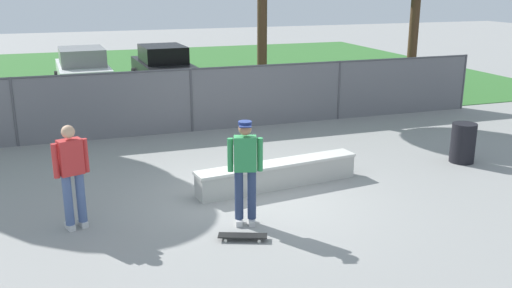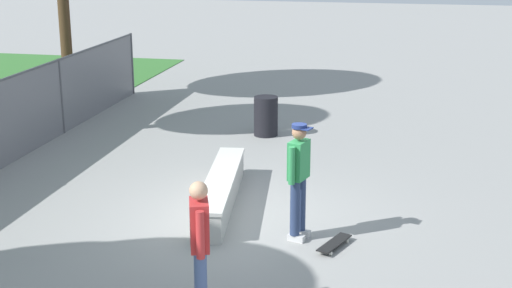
# 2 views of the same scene
# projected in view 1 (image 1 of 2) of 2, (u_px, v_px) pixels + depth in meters

# --- Properties ---
(ground_plane) EXTENTS (80.00, 80.00, 0.00)m
(ground_plane) POSITION_uv_depth(u_px,v_px,m) (253.00, 199.00, 10.78)
(ground_plane) COLOR gray
(grass_strip) EXTENTS (30.22, 20.00, 0.02)m
(grass_strip) POSITION_uv_depth(u_px,v_px,m) (142.00, 75.00, 25.01)
(grass_strip) COLOR #336B2D
(grass_strip) RESTS_ON ground
(concrete_ledge) EXTENTS (3.55, 0.92, 0.52)m
(concrete_ledge) POSITION_uv_depth(u_px,v_px,m) (278.00, 174.00, 11.38)
(concrete_ledge) COLOR #B7B5AD
(concrete_ledge) RESTS_ON ground
(skateboarder) EXTENTS (0.58, 0.37, 1.84)m
(skateboarder) POSITION_uv_depth(u_px,v_px,m) (245.00, 168.00, 9.40)
(skateboarder) COLOR beige
(skateboarder) RESTS_ON ground
(skateboard) EXTENTS (0.82, 0.48, 0.09)m
(skateboard) POSITION_uv_depth(u_px,v_px,m) (243.00, 236.00, 9.06)
(skateboard) COLOR black
(skateboard) RESTS_ON ground
(chainlink_fence) EXTENTS (18.29, 0.07, 1.78)m
(chainlink_fence) POSITION_uv_depth(u_px,v_px,m) (191.00, 97.00, 15.38)
(chainlink_fence) COLOR #4C4C51
(chainlink_fence) RESTS_ON ground
(car_white) EXTENTS (2.16, 4.28, 1.66)m
(car_white) POSITION_uv_depth(u_px,v_px,m) (83.00, 69.00, 21.18)
(car_white) COLOR silver
(car_white) RESTS_ON ground
(car_black) EXTENTS (2.16, 4.28, 1.66)m
(car_black) POSITION_uv_depth(u_px,v_px,m) (163.00, 66.00, 21.97)
(car_black) COLOR black
(car_black) RESTS_ON ground
(bystander) EXTENTS (0.57, 0.37, 1.82)m
(bystander) POSITION_uv_depth(u_px,v_px,m) (72.00, 172.00, 9.24)
(bystander) COLOR beige
(bystander) RESTS_ON ground
(trash_bin) EXTENTS (0.56, 0.56, 0.93)m
(trash_bin) POSITION_uv_depth(u_px,v_px,m) (463.00, 143.00, 12.88)
(trash_bin) COLOR black
(trash_bin) RESTS_ON ground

